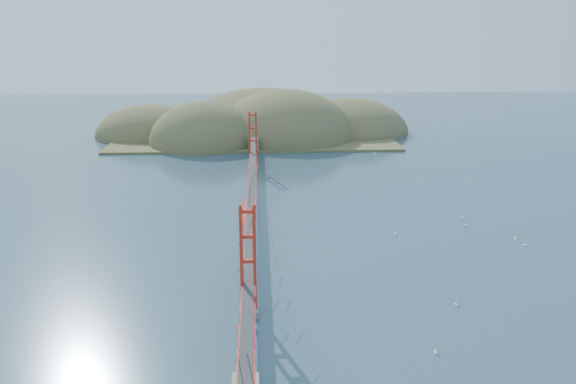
{
  "coord_description": "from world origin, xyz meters",
  "views": [
    {
      "loc": [
        1.29,
        -81.45,
        28.35
      ],
      "look_at": [
        5.52,
        0.0,
        3.88
      ],
      "focal_mm": 35.0,
      "sensor_mm": 36.0,
      "label": 1
    }
  ],
  "objects_px": {
    "sailboat_0": "(395,233)",
    "sailboat_2": "(525,245)",
    "bridge": "(251,172)",
    "sailboat_1": "(463,217)"
  },
  "relations": [
    {
      "from": "sailboat_0",
      "to": "sailboat_1",
      "type": "xyz_separation_m",
      "value": [
        11.91,
        6.31,
        -0.0
      ]
    },
    {
      "from": "bridge",
      "to": "sailboat_0",
      "type": "bearing_deg",
      "value": -23.26
    },
    {
      "from": "sailboat_0",
      "to": "sailboat_2",
      "type": "xyz_separation_m",
      "value": [
        16.23,
        -5.12,
        0.0
      ]
    },
    {
      "from": "sailboat_0",
      "to": "sailboat_2",
      "type": "relative_size",
      "value": 0.97
    },
    {
      "from": "sailboat_0",
      "to": "sailboat_2",
      "type": "distance_m",
      "value": 17.02
    },
    {
      "from": "sailboat_2",
      "to": "sailboat_0",
      "type": "bearing_deg",
      "value": 162.49
    },
    {
      "from": "bridge",
      "to": "sailboat_2",
      "type": "bearing_deg",
      "value": -20.75
    },
    {
      "from": "bridge",
      "to": "sailboat_1",
      "type": "relative_size",
      "value": 138.02
    },
    {
      "from": "sailboat_0",
      "to": "sailboat_1",
      "type": "distance_m",
      "value": 13.48
    },
    {
      "from": "sailboat_0",
      "to": "sailboat_2",
      "type": "bearing_deg",
      "value": -17.51
    }
  ]
}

